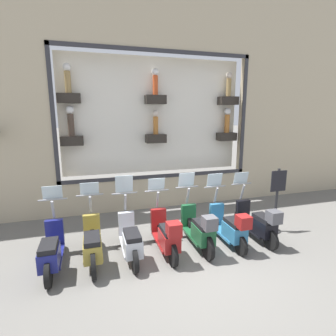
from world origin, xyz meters
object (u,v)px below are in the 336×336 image
object	(u,v)px
scooter_silver_4	(130,240)
scooter_navy_6	(51,251)
scooter_olive_5	(93,244)
scooter_teal_1	(230,227)
scooter_green_2	(199,229)
shop_sign_post	(277,198)
scooter_black_0	(258,223)
scooter_red_3	(166,235)

from	to	relation	value
scooter_silver_4	scooter_navy_6	bearing A→B (deg)	90.16
scooter_olive_5	scooter_navy_6	size ratio (longest dim) A/B	1.01
scooter_teal_1	scooter_green_2	size ratio (longest dim) A/B	0.99
scooter_olive_5	scooter_navy_6	xyz separation A→B (m)	(-0.01, 0.80, -0.02)
scooter_navy_6	shop_sign_post	size ratio (longest dim) A/B	1.04
scooter_green_2	scooter_olive_5	world-z (taller)	scooter_green_2
scooter_olive_5	shop_sign_post	size ratio (longest dim) A/B	1.04
scooter_black_0	scooter_teal_1	world-z (taller)	scooter_teal_1
scooter_red_3	scooter_silver_4	world-z (taller)	scooter_silver_4
scooter_red_3	scooter_silver_4	distance (m)	0.80
scooter_silver_4	scooter_olive_5	world-z (taller)	scooter_silver_4
scooter_silver_4	shop_sign_post	xyz separation A→B (m)	(0.22, -3.93, 0.50)
scooter_silver_4	scooter_olive_5	distance (m)	0.80
scooter_red_3	scooter_olive_5	bearing A→B (deg)	87.60
scooter_black_0	scooter_teal_1	distance (m)	0.80
scooter_olive_5	scooter_silver_4	bearing A→B (deg)	-90.09
scooter_red_3	scooter_silver_4	bearing A→B (deg)	85.30
scooter_silver_4	shop_sign_post	distance (m)	3.97
scooter_black_0	scooter_red_3	xyz separation A→B (m)	(0.00, 2.39, 0.01)
scooter_red_3	scooter_navy_6	distance (m)	2.39
scooter_teal_1	scooter_olive_5	distance (m)	3.19
scooter_red_3	scooter_silver_4	xyz separation A→B (m)	(0.07, 0.80, -0.04)
scooter_black_0	scooter_green_2	xyz separation A→B (m)	(0.02, 1.59, 0.03)
scooter_teal_1	scooter_navy_6	distance (m)	3.99
scooter_black_0	scooter_red_3	bearing A→B (deg)	89.91
scooter_black_0	scooter_navy_6	bearing A→B (deg)	89.23
scooter_black_0	shop_sign_post	distance (m)	0.93
scooter_navy_6	scooter_black_0	bearing A→B (deg)	-90.77
scooter_green_2	scooter_silver_4	size ratio (longest dim) A/B	1.01
scooter_red_3	scooter_olive_5	xyz separation A→B (m)	(0.07, 1.59, -0.02)
scooter_black_0	scooter_olive_5	size ratio (longest dim) A/B	0.99
scooter_green_2	shop_sign_post	bearing A→B (deg)	-83.21
scooter_black_0	scooter_teal_1	size ratio (longest dim) A/B	1.00
scooter_teal_1	scooter_olive_5	xyz separation A→B (m)	(0.07, 3.19, -0.01)
scooter_red_3	shop_sign_post	size ratio (longest dim) A/B	1.04
shop_sign_post	scooter_green_2	bearing A→B (deg)	96.79
scooter_olive_5	shop_sign_post	xyz separation A→B (m)	(0.22, -4.72, 0.49)
scooter_silver_4	scooter_green_2	bearing A→B (deg)	-91.94
scooter_black_0	scooter_silver_4	bearing A→B (deg)	88.76
scooter_silver_4	shop_sign_post	size ratio (longest dim) A/B	1.04
scooter_navy_6	scooter_silver_4	bearing A→B (deg)	-89.84
scooter_black_0	scooter_teal_1	bearing A→B (deg)	90.29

